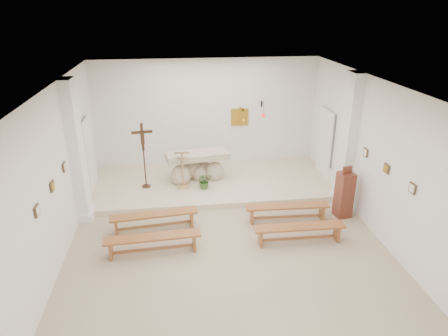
{
  "coord_description": "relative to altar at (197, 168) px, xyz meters",
  "views": [
    {
      "loc": [
        -1.05,
        -7.24,
        5.05
      ],
      "look_at": [
        0.1,
        1.6,
        1.33
      ],
      "focal_mm": 32.0,
      "sensor_mm": 36.0,
      "label": 1
    }
  ],
  "objects": [
    {
      "name": "bench_right_front",
      "position": [
        2.06,
        -2.46,
        -0.18
      ],
      "size": [
        2.06,
        0.41,
        0.43
      ],
      "rotation": [
        0.0,
        0.0,
        -0.04
      ],
      "color": "brown",
      "rests_on": "ground"
    },
    {
      "name": "station_frame_left_mid",
      "position": [
        -3.03,
        -3.44,
        1.21
      ],
      "size": [
        0.03,
        0.2,
        0.2
      ],
      "primitive_type": "cube",
      "color": "#45341E",
      "rests_on": "wall_left"
    },
    {
      "name": "station_frame_right_front",
      "position": [
        3.91,
        -4.44,
        1.21
      ],
      "size": [
        0.03,
        0.2,
        0.2
      ],
      "primitive_type": "cube",
      "color": "#45341E",
      "rests_on": "wall_right"
    },
    {
      "name": "station_frame_right_mid",
      "position": [
        3.91,
        -3.44,
        1.21
      ],
      "size": [
        0.03,
        0.2,
        0.2
      ],
      "primitive_type": "cube",
      "color": "#45341E",
      "rests_on": "wall_right"
    },
    {
      "name": "radiator_left",
      "position": [
        -2.99,
        -0.94,
        -0.24
      ],
      "size": [
        0.1,
        0.85,
        0.52
      ],
      "primitive_type": "cube",
      "color": "silver",
      "rests_on": "ground"
    },
    {
      "name": "bench_right_second",
      "position": [
        2.06,
        -3.45,
        -0.18
      ],
      "size": [
        2.06,
        0.36,
        0.43
      ],
      "rotation": [
        0.0,
        0.0,
        -0.02
      ],
      "color": "brown",
      "rests_on": "ground"
    },
    {
      "name": "station_frame_right_rear",
      "position": [
        3.91,
        -2.44,
        1.21
      ],
      "size": [
        0.03,
        0.2,
        0.2
      ],
      "primitive_type": "cube",
      "color": "#45341E",
      "rests_on": "wall_right"
    },
    {
      "name": "station_frame_left_rear",
      "position": [
        -3.03,
        -2.44,
        1.21
      ],
      "size": [
        0.03,
        0.2,
        0.2
      ],
      "primitive_type": "cube",
      "color": "#45341E",
      "rests_on": "wall_left"
    },
    {
      "name": "pilaster_left",
      "position": [
        -2.93,
        -1.64,
        1.24
      ],
      "size": [
        0.26,
        0.55,
        3.5
      ],
      "primitive_type": "cube",
      "color": "white",
      "rests_on": "ground"
    },
    {
      "name": "potted_plant",
      "position": [
        0.17,
        -0.63,
        -0.13
      ],
      "size": [
        0.48,
        0.44,
        0.46
      ],
      "primitive_type": "imported",
      "rotation": [
        0.0,
        0.0,
        0.23
      ],
      "color": "#345923",
      "rests_on": "sanctuary_platform"
    },
    {
      "name": "altar",
      "position": [
        0.0,
        0.0,
        0.0
      ],
      "size": [
        1.88,
        0.97,
        0.93
      ],
      "rotation": [
        0.0,
        0.0,
        0.16
      ],
      "color": "#C4B796",
      "rests_on": "sanctuary_platform"
    },
    {
      "name": "station_frame_left_front",
      "position": [
        -3.03,
        -4.44,
        1.21
      ],
      "size": [
        0.03,
        0.2,
        0.2
      ],
      "primitive_type": "cube",
      "color": "#45341E",
      "rests_on": "wall_left"
    },
    {
      "name": "sanctuary_lamp",
      "position": [
        2.19,
        1.07,
        1.3
      ],
      "size": [
        0.11,
        0.36,
        0.44
      ],
      "color": "black",
      "rests_on": "wall_back"
    },
    {
      "name": "gold_wall_relief",
      "position": [
        1.49,
        1.32,
        1.14
      ],
      "size": [
        0.55,
        0.04,
        0.55
      ],
      "primitive_type": "cube",
      "color": "gold",
      "rests_on": "wall_back"
    },
    {
      "name": "wall_back",
      "position": [
        0.44,
        1.35,
        1.24
      ],
      "size": [
        7.0,
        0.02,
        3.5
      ],
      "primitive_type": "cube",
      "color": "white",
      "rests_on": "ground"
    },
    {
      "name": "ceiling",
      "position": [
        0.44,
        -3.64,
        2.98
      ],
      "size": [
        7.0,
        10.0,
        0.02
      ],
      "primitive_type": "cube",
      "color": "silver",
      "rests_on": "wall_back"
    },
    {
      "name": "bench_left_front",
      "position": [
        -1.18,
        -2.46,
        -0.18
      ],
      "size": [
        2.07,
        0.53,
        0.43
      ],
      "rotation": [
        0.0,
        0.0,
        0.1
      ],
      "color": "brown",
      "rests_on": "ground"
    },
    {
      "name": "crucifix_stand",
      "position": [
        -1.48,
        -0.33,
        0.74
      ],
      "size": [
        0.57,
        0.25,
        1.89
      ],
      "rotation": [
        0.0,
        0.0,
        0.13
      ],
      "color": "#392312",
      "rests_on": "sanctuary_platform"
    },
    {
      "name": "lectern",
      "position": [
        -0.43,
        -0.47,
        0.21
      ],
      "size": [
        0.43,
        0.37,
        1.15
      ],
      "rotation": [
        0.0,
        0.0,
        -0.03
      ],
      "color": "tan",
      "rests_on": "sanctuary_platform"
    },
    {
      "name": "donation_pedestal",
      "position": [
        3.53,
        -2.4,
        0.1
      ],
      "size": [
        0.42,
        0.42,
        1.37
      ],
      "rotation": [
        0.0,
        0.0,
        0.16
      ],
      "color": "#5F291B",
      "rests_on": "ground"
    },
    {
      "name": "pilaster_right",
      "position": [
        3.81,
        -1.64,
        1.24
      ],
      "size": [
        0.26,
        0.55,
        3.5
      ],
      "primitive_type": "cube",
      "color": "white",
      "rests_on": "ground"
    },
    {
      "name": "radiator_right",
      "position": [
        3.87,
        -0.94,
        -0.24
      ],
      "size": [
        0.1,
        0.85,
        0.52
      ],
      "primitive_type": "cube",
      "color": "silver",
      "rests_on": "ground"
    },
    {
      "name": "sanctuary_platform",
      "position": [
        0.44,
        -0.14,
        -0.43
      ],
      "size": [
        6.98,
        3.0,
        0.15
      ],
      "primitive_type": "cube",
      "color": "beige",
      "rests_on": "ground"
    },
    {
      "name": "bench_left_second",
      "position": [
        -1.18,
        -3.45,
        -0.18
      ],
      "size": [
        2.07,
        0.44,
        0.43
      ],
      "rotation": [
        0.0,
        0.0,
        0.06
      ],
      "color": "brown",
      "rests_on": "ground"
    },
    {
      "name": "wall_left",
      "position": [
        -3.05,
        -3.64,
        1.24
      ],
      "size": [
        0.02,
        10.0,
        3.5
      ],
      "primitive_type": "cube",
      "color": "white",
      "rests_on": "ground"
    },
    {
      "name": "wall_right",
      "position": [
        3.93,
        -3.64,
        1.24
      ],
      "size": [
        0.02,
        10.0,
        3.5
      ],
      "primitive_type": "cube",
      "color": "white",
      "rests_on": "ground"
    },
    {
      "name": "ground",
      "position": [
        0.44,
        -3.64,
        -0.51
      ],
      "size": [
        7.0,
        10.0,
        0.0
      ],
      "primitive_type": "cube",
      "color": "tan",
      "rests_on": "ground"
    }
  ]
}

